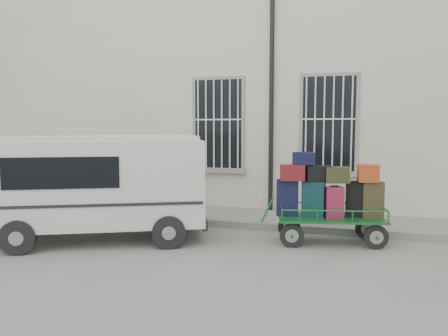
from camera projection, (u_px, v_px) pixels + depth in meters
ground at (193, 243)px, 8.21m from camera, size 80.00×80.00×0.00m
building at (255, 100)px, 13.18m from camera, size 24.00×5.15×6.00m
sidewalk at (225, 216)px, 10.30m from camera, size 24.00×1.70×0.15m
luggage_cart at (328, 198)px, 8.14m from camera, size 2.33×1.26×1.71m
van at (100, 181)px, 8.38m from camera, size 4.29×3.16×2.01m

